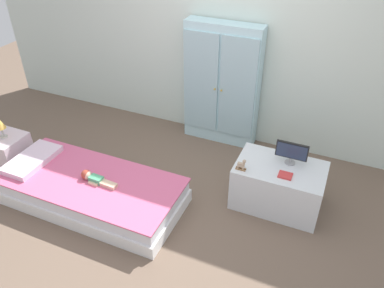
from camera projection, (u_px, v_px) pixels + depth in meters
The scene contains 12 objects.
ground_plane at pixel (167, 211), 3.76m from camera, with size 10.00×10.00×0.02m, color brown.
back_wall at pixel (227, 28), 4.18m from camera, with size 6.40×0.05×2.70m, color silver.
bed at pixel (92, 190), 3.79m from camera, with size 1.81×0.82×0.28m.
pillow at pixel (32, 159), 3.92m from camera, with size 0.32×0.59×0.06m, color silver.
doll at pixel (92, 177), 3.67m from camera, with size 0.39×0.14×0.10m.
nightstand at pixel (9, 151), 4.25m from camera, with size 0.38×0.38×0.38m, color silver.
table_lamp at pixel (0, 124), 4.05m from camera, with size 0.11×0.11×0.24m.
wardrobe at pixel (222, 85), 4.41m from camera, with size 0.87×0.24×1.45m.
tv_stand at pixel (278, 185), 3.71m from camera, with size 0.83×0.53×0.46m, color silver.
tv_monitor at pixel (292, 152), 3.56m from camera, with size 0.30×0.10×0.23m.
rocking_horse_toy at pixel (242, 165), 3.52m from camera, with size 0.10×0.04×0.12m.
book_red at pixel (285, 175), 3.47m from camera, with size 0.12×0.10×0.02m, color #CC3838.
Camera 1 is at (1.31, -2.40, 2.67)m, focal length 35.76 mm.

